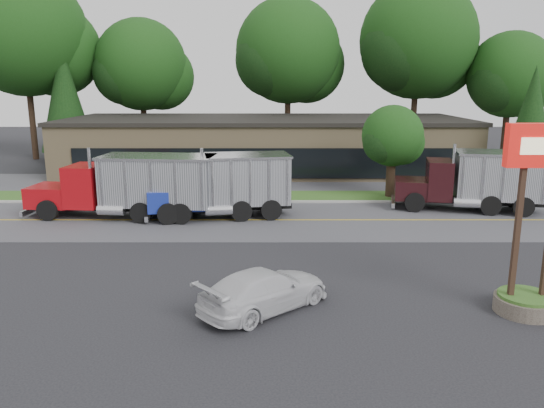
{
  "coord_description": "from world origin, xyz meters",
  "views": [
    {
      "loc": [
        2.49,
        -18.12,
        7.11
      ],
      "look_at": [
        2.48,
        5.01,
        1.8
      ],
      "focal_mm": 35.0,
      "sensor_mm": 36.0,
      "label": 1
    }
  ],
  "objects": [
    {
      "name": "dump_truck_blue",
      "position": [
        0.13,
        9.79,
        1.8
      ],
      "size": [
        7.8,
        3.76,
        3.36
      ],
      "rotation": [
        0.0,
        0.0,
        3.31
      ],
      "color": "black",
      "rests_on": "ground"
    },
    {
      "name": "curb",
      "position": [
        0.0,
        13.2,
        0.0
      ],
      "size": [
        60.0,
        0.3,
        0.12
      ],
      "primitive_type": "cube",
      "color": "#9E9E99",
      "rests_on": "ground"
    },
    {
      "name": "bilo_sign",
      "position": [
        10.5,
        -2.5,
        2.02
      ],
      "size": [
        2.2,
        1.9,
        5.95
      ],
      "color": "#6B6054",
      "rests_on": "ground"
    },
    {
      "name": "center_line",
      "position": [
        0.0,
        9.0,
        0.0
      ],
      "size": [
        60.0,
        0.12,
        0.01
      ],
      "primitive_type": "cube",
      "color": "gold",
      "rests_on": "ground"
    },
    {
      "name": "ground",
      "position": [
        0.0,
        0.0,
        0.0
      ],
      "size": [
        140.0,
        140.0,
        0.0
      ],
      "primitive_type": "plane",
      "color": "#2D2D32",
      "rests_on": "ground"
    },
    {
      "name": "dump_truck_maroon",
      "position": [
        14.05,
        11.26,
        1.8
      ],
      "size": [
        8.31,
        4.07,
        3.36
      ],
      "rotation": [
        0.0,
        0.0,
        2.94
      ],
      "color": "black",
      "rests_on": "ground"
    },
    {
      "name": "dump_truck_red",
      "position": [
        -4.91,
        9.62,
        1.81
      ],
      "size": [
        10.32,
        3.55,
        3.36
      ],
      "rotation": [
        0.0,
        0.0,
        3.04
      ],
      "color": "black",
      "rests_on": "ground"
    },
    {
      "name": "evergreen_left",
      "position": [
        -16.0,
        30.0,
        5.83
      ],
      "size": [
        4.67,
        4.67,
        10.6
      ],
      "color": "#382619",
      "rests_on": "ground"
    },
    {
      "name": "strip_mall",
      "position": [
        2.0,
        26.0,
        2.0
      ],
      "size": [
        32.0,
        12.0,
        4.0
      ],
      "primitive_type": "cube",
      "color": "tan",
      "rests_on": "ground"
    },
    {
      "name": "road",
      "position": [
        0.0,
        9.0,
        0.0
      ],
      "size": [
        60.0,
        8.0,
        0.02
      ],
      "primitive_type": "cube",
      "color": "#59595E",
      "rests_on": "ground"
    },
    {
      "name": "tree_verge",
      "position": [
        10.06,
        15.05,
        3.68
      ],
      "size": [
        4.06,
        3.82,
        5.79
      ],
      "color": "#382619",
      "rests_on": "ground"
    },
    {
      "name": "grass_verge",
      "position": [
        0.0,
        15.0,
        0.0
      ],
      "size": [
        60.0,
        3.4,
        0.03
      ],
      "primitive_type": "cube",
      "color": "#2B4F1B",
      "rests_on": "ground"
    },
    {
      "name": "tree_far_b",
      "position": [
        -9.86,
        34.11,
        8.36
      ],
      "size": [
        9.18,
        8.64,
        13.1
      ],
      "color": "#382619",
      "rests_on": "ground"
    },
    {
      "name": "tree_far_c",
      "position": [
        4.16,
        34.13,
        9.58
      ],
      "size": [
        10.52,
        9.9,
        15.0
      ],
      "color": "#382619",
      "rests_on": "ground"
    },
    {
      "name": "tree_far_e",
      "position": [
        24.12,
        31.1,
        7.44
      ],
      "size": [
        8.17,
        7.69,
        11.66
      ],
      "color": "#382619",
      "rests_on": "ground"
    },
    {
      "name": "tree_far_a",
      "position": [
        -19.82,
        32.14,
        10.93
      ],
      "size": [
        12.01,
        11.3,
        17.13
      ],
      "color": "#382619",
      "rests_on": "ground"
    },
    {
      "name": "rally_car",
      "position": [
        2.25,
        -2.28,
        0.67
      ],
      "size": [
        4.66,
        4.48,
        1.34
      ],
      "primitive_type": "imported",
      "rotation": [
        0.0,
        0.0,
        2.31
      ],
      "color": "silver",
      "rests_on": "ground"
    },
    {
      "name": "far_parking",
      "position": [
        0.0,
        20.0,
        0.0
      ],
      "size": [
        60.0,
        7.0,
        0.02
      ],
      "primitive_type": "cube",
      "color": "#59595E",
      "rests_on": "ground"
    },
    {
      "name": "tree_far_d",
      "position": [
        16.17,
        33.14,
        10.44
      ],
      "size": [
        11.47,
        10.79,
        16.36
      ],
      "color": "#382619",
      "rests_on": "ground"
    },
    {
      "name": "evergreen_right",
      "position": [
        20.0,
        18.0,
        4.54
      ],
      "size": [
        3.64,
        3.64,
        8.27
      ],
      "color": "#382619",
      "rests_on": "ground"
    }
  ]
}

